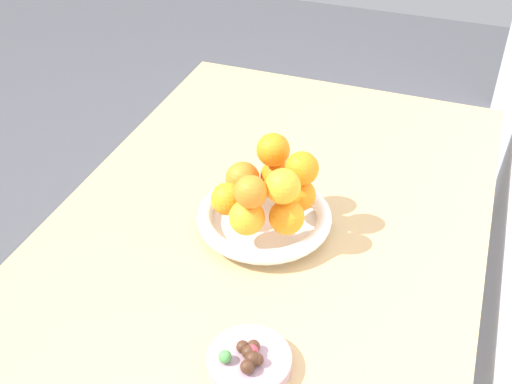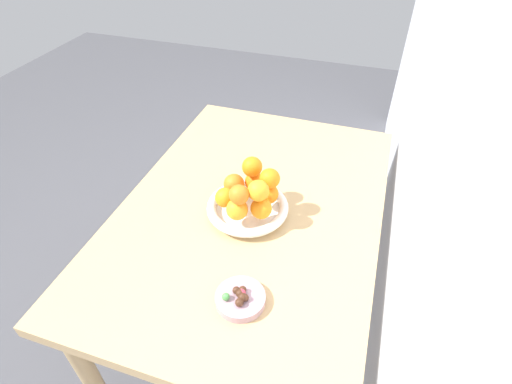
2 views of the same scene
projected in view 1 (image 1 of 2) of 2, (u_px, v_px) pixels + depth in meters
dining_table at (270, 252)px, 1.22m from camera, size 1.10×0.76×0.74m
fruit_bowl at (263, 218)px, 1.13m from camera, size 0.24×0.24×0.04m
candy_dish at (249, 362)px, 0.89m from camera, size 0.12×0.12×0.02m
orange_0 at (247, 217)px, 1.06m from camera, size 0.06×0.06×0.06m
orange_1 at (287, 217)px, 1.06m from camera, size 0.06×0.06×0.06m
orange_2 at (299, 195)px, 1.11m from camera, size 0.06×0.06×0.06m
orange_3 at (278, 176)px, 1.15m from camera, size 0.06×0.06×0.06m
orange_4 at (243, 179)px, 1.14m from camera, size 0.06×0.06×0.06m
orange_5 at (227, 199)px, 1.10m from camera, size 0.06×0.06×0.06m
orange_6 at (283, 186)px, 1.03m from camera, size 0.06×0.06×0.06m
orange_7 at (273, 150)px, 1.11m from camera, size 0.06×0.06×0.06m
orange_8 at (249, 191)px, 1.02m from camera, size 0.05×0.05×0.05m
orange_9 at (302, 168)px, 1.07m from camera, size 0.06×0.06×0.06m
candy_ball_0 at (258, 360)px, 0.87m from camera, size 0.02×0.02×0.02m
candy_ball_1 at (243, 347)px, 0.89m from camera, size 0.02×0.02×0.02m
candy_ball_2 at (251, 351)px, 0.88m from camera, size 0.02×0.02×0.02m
candy_ball_3 at (225, 357)px, 0.88m from camera, size 0.02×0.02×0.02m
candy_ball_4 at (247, 367)px, 0.86m from camera, size 0.02×0.02×0.02m
candy_ball_5 at (253, 346)px, 0.89m from camera, size 0.02×0.02×0.02m
candy_ball_6 at (249, 352)px, 0.88m from camera, size 0.02×0.02×0.02m
candy_ball_7 at (253, 358)px, 0.87m from camera, size 0.02×0.02×0.02m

